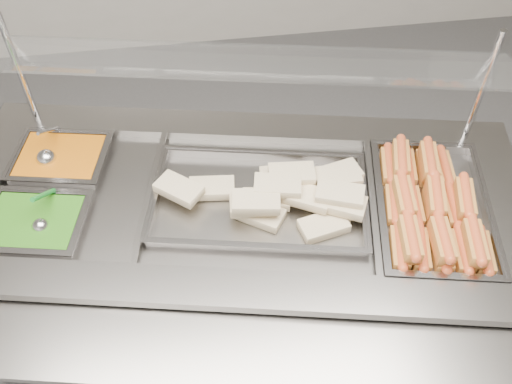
{
  "coord_description": "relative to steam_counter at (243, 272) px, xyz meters",
  "views": [
    {
      "loc": [
        -0.13,
        -0.82,
        2.2
      ],
      "look_at": [
        0.04,
        0.34,
        0.88
      ],
      "focal_mm": 40.0,
      "sensor_mm": 36.0,
      "label": 1
    }
  ],
  "objects": [
    {
      "name": "pan_peas",
      "position": [
        -0.63,
        -0.01,
        0.39
      ],
      "size": [
        0.33,
        0.28,
        0.1
      ],
      "color": "gray",
      "rests_on": "steam_counter"
    },
    {
      "name": "steam_counter",
      "position": [
        0.0,
        0.0,
        0.0
      ],
      "size": [
        1.92,
        1.14,
        0.86
      ],
      "color": "gray",
      "rests_on": "ground"
    },
    {
      "name": "serving_spoon",
      "position": [
        -0.6,
        -0.02,
        0.44
      ],
      "size": [
        0.06,
        0.17,
        0.14
      ],
      "color": "silver",
      "rests_on": "pan_peas"
    },
    {
      "name": "pan_beans",
      "position": [
        -0.57,
        0.26,
        0.39
      ],
      "size": [
        0.33,
        0.28,
        0.1
      ],
      "color": "gray",
      "rests_on": "steam_counter"
    },
    {
      "name": "hotdogs_in_buns",
      "position": [
        0.56,
        -0.13,
        0.44
      ],
      "size": [
        0.32,
        0.54,
        0.11
      ],
      "color": "#B06D25",
      "rests_on": "pan_hotdogs"
    },
    {
      "name": "sneeze_guard",
      "position": [
        0.04,
        0.2,
        0.78
      ],
      "size": [
        1.6,
        0.59,
        0.42
      ],
      "color": "silver",
      "rests_on": "steam_counter"
    },
    {
      "name": "tortilla_wraps",
      "position": [
        0.16,
        -0.02,
        0.45
      ],
      "size": [
        0.66,
        0.32,
        0.09
      ],
      "color": "tan",
      "rests_on": "pan_wraps"
    },
    {
      "name": "ladle",
      "position": [
        -0.61,
        0.25,
        0.44
      ],
      "size": [
        0.07,
        0.18,
        0.15
      ],
      "color": "silver",
      "rests_on": "pan_beans"
    },
    {
      "name": "pan_wraps",
      "position": [
        0.06,
        -0.01,
        0.4
      ],
      "size": [
        0.71,
        0.51,
        0.07
      ],
      "color": "gray",
      "rests_on": "steam_counter"
    },
    {
      "name": "tray_rail",
      "position": [
        -0.1,
        -0.48,
        0.38
      ],
      "size": [
        1.73,
        0.68,
        0.05
      ],
      "color": "gray",
      "rests_on": "steam_counter"
    },
    {
      "name": "pan_hotdogs",
      "position": [
        0.58,
        -0.12,
        0.39
      ],
      "size": [
        0.42,
        0.58,
        0.1
      ],
      "color": "gray",
      "rests_on": "steam_counter"
    }
  ]
}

